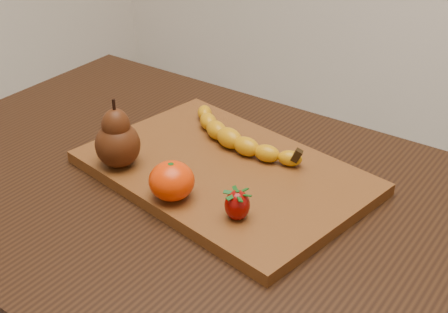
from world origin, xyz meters
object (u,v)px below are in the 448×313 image
Objects in this scene: table at (182,230)px; pear at (117,133)px; mandarin at (172,181)px; cutting_board at (224,172)px.

pear is at bearing -157.36° from table.
mandarin is (0.04, -0.06, 0.15)m from table.
cutting_board is at bearing 32.08° from pear.
mandarin is at bearing -86.95° from cutting_board.
mandarin reaches higher than table.
table is 0.13m from cutting_board.
pear is (-0.09, -0.04, 0.17)m from table.
mandarin is at bearing -10.78° from pear.
pear is 1.67× the size of mandarin.
mandarin is (-0.01, -0.12, 0.04)m from cutting_board.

